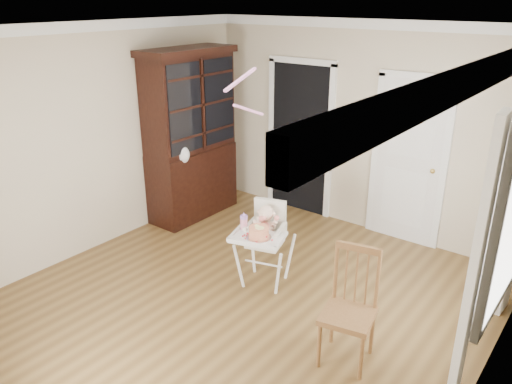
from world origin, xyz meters
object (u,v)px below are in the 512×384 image
Objects in this scene: cake at (259,232)px; china_cabinet at (190,135)px; dining_chair at (349,311)px; high_chair at (265,235)px; sippy_cup at (244,222)px.

china_cabinet is at bearing 151.53° from cake.
dining_chair is (3.23, -1.43, -0.68)m from china_cabinet.
cake is at bearing -28.47° from china_cabinet.
high_chair is 0.27m from sippy_cup.
dining_chair reaches higher than cake.
china_cabinet is (-1.94, 0.88, 0.58)m from high_chair.
cake is (0.08, -0.21, 0.13)m from high_chair.
high_chair is 4.92× the size of sippy_cup.
china_cabinet is 3.60m from dining_chair.
dining_chair is at bearing -39.32° from high_chair.
dining_chair reaches higher than high_chair.
china_cabinet is 2.26× the size of dining_chair.
high_chair is 0.26m from cake.
high_chair is 3.61× the size of cake.
cake is 0.11× the size of china_cabinet.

